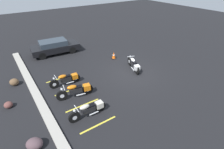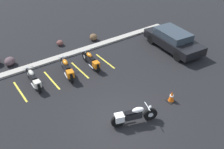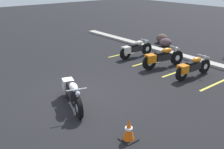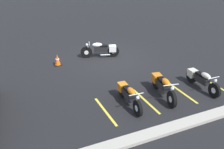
{
  "view_description": "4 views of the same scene",
  "coord_description": "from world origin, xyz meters",
  "px_view_note": "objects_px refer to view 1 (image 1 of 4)",
  "views": [
    {
      "loc": [
        -8.78,
        7.87,
        6.79
      ],
      "look_at": [
        -0.37,
        2.09,
        0.75
      ],
      "focal_mm": 28.0,
      "sensor_mm": 36.0,
      "label": 1
    },
    {
      "loc": [
        -5.43,
        -7.09,
        8.68
      ],
      "look_at": [
        1.02,
        2.12,
        1.0
      ],
      "focal_mm": 42.0,
      "sensor_mm": 36.0,
      "label": 2
    },
    {
      "loc": [
        7.18,
        -4.4,
        4.06
      ],
      "look_at": [
        0.31,
        1.22,
        0.67
      ],
      "focal_mm": 42.0,
      "sensor_mm": 36.0,
      "label": 3
    },
    {
      "loc": [
        5.68,
        12.71,
        5.69
      ],
      "look_at": [
        1.17,
        2.81,
        0.47
      ],
      "focal_mm": 42.0,
      "sensor_mm": 36.0,
      "label": 4
    }
  ],
  "objects_px": {
    "motorcycle_white_featured": "(134,65)",
    "parked_bike_1": "(77,90)",
    "parked_bike_0": "(89,109)",
    "landscape_rock_2": "(14,82)",
    "car_black": "(55,47)",
    "traffic_cone": "(114,55)",
    "landscape_rock_3": "(8,105)",
    "parked_bike_2": "(66,79)",
    "landscape_rock_1": "(34,144)"
  },
  "relations": [
    {
      "from": "parked_bike_1",
      "to": "car_black",
      "type": "height_order",
      "value": "car_black"
    },
    {
      "from": "landscape_rock_1",
      "to": "traffic_cone",
      "type": "xyz_separation_m",
      "value": [
        5.64,
        -8.21,
        0.04
      ]
    },
    {
      "from": "motorcycle_white_featured",
      "to": "parked_bike_1",
      "type": "height_order",
      "value": "parked_bike_1"
    },
    {
      "from": "parked_bike_1",
      "to": "landscape_rock_2",
      "type": "relative_size",
      "value": 3.86
    },
    {
      "from": "landscape_rock_2",
      "to": "traffic_cone",
      "type": "bearing_deg",
      "value": -92.58
    },
    {
      "from": "parked_bike_1",
      "to": "parked_bike_2",
      "type": "relative_size",
      "value": 1.06
    },
    {
      "from": "parked_bike_2",
      "to": "car_black",
      "type": "xyz_separation_m",
      "value": [
        5.75,
        -1.17,
        0.23
      ]
    },
    {
      "from": "car_black",
      "to": "traffic_cone",
      "type": "bearing_deg",
      "value": -41.51
    },
    {
      "from": "motorcycle_white_featured",
      "to": "landscape_rock_3",
      "type": "bearing_deg",
      "value": 104.36
    },
    {
      "from": "parked_bike_0",
      "to": "parked_bike_1",
      "type": "bearing_deg",
      "value": -93.23
    },
    {
      "from": "car_black",
      "to": "traffic_cone",
      "type": "height_order",
      "value": "car_black"
    },
    {
      "from": "parked_bike_0",
      "to": "car_black",
      "type": "bearing_deg",
      "value": -96.41
    },
    {
      "from": "parked_bike_0",
      "to": "traffic_cone",
      "type": "distance_m",
      "value": 7.4
    },
    {
      "from": "parked_bike_0",
      "to": "landscape_rock_2",
      "type": "relative_size",
      "value": 3.66
    },
    {
      "from": "parked_bike_1",
      "to": "landscape_rock_1",
      "type": "bearing_deg",
      "value": 47.81
    },
    {
      "from": "parked_bike_2",
      "to": "traffic_cone",
      "type": "height_order",
      "value": "parked_bike_2"
    },
    {
      "from": "landscape_rock_1",
      "to": "traffic_cone",
      "type": "relative_size",
      "value": 1.18
    },
    {
      "from": "landscape_rock_3",
      "to": "traffic_cone",
      "type": "height_order",
      "value": "traffic_cone"
    },
    {
      "from": "parked_bike_2",
      "to": "landscape_rock_3",
      "type": "distance_m",
      "value": 3.72
    },
    {
      "from": "landscape_rock_2",
      "to": "landscape_rock_3",
      "type": "distance_m",
      "value": 2.44
    },
    {
      "from": "parked_bike_0",
      "to": "landscape_rock_2",
      "type": "distance_m",
      "value": 6.28
    },
    {
      "from": "landscape_rock_1",
      "to": "landscape_rock_2",
      "type": "distance_m",
      "value": 6.0
    },
    {
      "from": "parked_bike_2",
      "to": "landscape_rock_1",
      "type": "height_order",
      "value": "parked_bike_2"
    },
    {
      "from": "car_black",
      "to": "landscape_rock_3",
      "type": "height_order",
      "value": "car_black"
    },
    {
      "from": "parked_bike_1",
      "to": "car_black",
      "type": "distance_m",
      "value": 7.48
    },
    {
      "from": "motorcycle_white_featured",
      "to": "traffic_cone",
      "type": "bearing_deg",
      "value": 20.71
    },
    {
      "from": "parked_bike_0",
      "to": "landscape_rock_1",
      "type": "distance_m",
      "value": 3.0
    },
    {
      "from": "landscape_rock_3",
      "to": "parked_bike_1",
      "type": "bearing_deg",
      "value": -109.33
    },
    {
      "from": "traffic_cone",
      "to": "landscape_rock_3",
      "type": "bearing_deg",
      "value": 102.66
    },
    {
      "from": "parked_bike_0",
      "to": "parked_bike_2",
      "type": "height_order",
      "value": "parked_bike_0"
    },
    {
      "from": "parked_bike_1",
      "to": "traffic_cone",
      "type": "relative_size",
      "value": 3.66
    },
    {
      "from": "motorcycle_white_featured",
      "to": "landscape_rock_3",
      "type": "xyz_separation_m",
      "value": [
        0.66,
        8.88,
        -0.28
      ]
    },
    {
      "from": "motorcycle_white_featured",
      "to": "parked_bike_2",
      "type": "relative_size",
      "value": 1.0
    },
    {
      "from": "parked_bike_2",
      "to": "landscape_rock_2",
      "type": "height_order",
      "value": "parked_bike_2"
    },
    {
      "from": "parked_bike_0",
      "to": "car_black",
      "type": "distance_m",
      "value": 9.43
    },
    {
      "from": "parked_bike_2",
      "to": "landscape_rock_3",
      "type": "bearing_deg",
      "value": 8.7
    },
    {
      "from": "parked_bike_1",
      "to": "parked_bike_2",
      "type": "height_order",
      "value": "parked_bike_1"
    },
    {
      "from": "parked_bike_0",
      "to": "landscape_rock_1",
      "type": "relative_size",
      "value": 2.95
    },
    {
      "from": "parked_bike_2",
      "to": "landscape_rock_2",
      "type": "xyz_separation_m",
      "value": [
        2.0,
        3.01,
        -0.21
      ]
    },
    {
      "from": "motorcycle_white_featured",
      "to": "parked_bike_0",
      "type": "distance_m",
      "value": 5.93
    },
    {
      "from": "landscape_rock_2",
      "to": "traffic_cone",
      "type": "xyz_separation_m",
      "value": [
        -0.36,
        -8.11,
        0.05
      ]
    },
    {
      "from": "parked_bike_1",
      "to": "traffic_cone",
      "type": "distance_m",
      "value": 6.04
    },
    {
      "from": "landscape_rock_2",
      "to": "parked_bike_0",
      "type": "bearing_deg",
      "value": -152.81
    },
    {
      "from": "parked_bike_0",
      "to": "parked_bike_2",
      "type": "xyz_separation_m",
      "value": [
        3.59,
        -0.15,
        -0.0
      ]
    },
    {
      "from": "parked_bike_1",
      "to": "landscape_rock_2",
      "type": "xyz_separation_m",
      "value": [
        3.64,
        3.03,
        -0.24
      ]
    },
    {
      "from": "motorcycle_white_featured",
      "to": "landscape_rock_2",
      "type": "bearing_deg",
      "value": 88.53
    },
    {
      "from": "landscape_rock_2",
      "to": "motorcycle_white_featured",
      "type": "bearing_deg",
      "value": -110.07
    },
    {
      "from": "motorcycle_white_featured",
      "to": "parked_bike_0",
      "type": "relative_size",
      "value": 0.99
    },
    {
      "from": "landscape_rock_3",
      "to": "traffic_cone",
      "type": "relative_size",
      "value": 0.75
    },
    {
      "from": "parked_bike_1",
      "to": "car_black",
      "type": "xyz_separation_m",
      "value": [
        7.39,
        -1.15,
        0.2
      ]
    }
  ]
}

